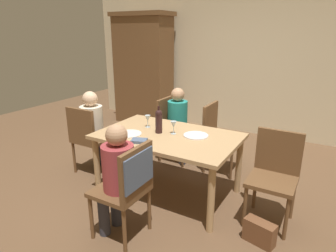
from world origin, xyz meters
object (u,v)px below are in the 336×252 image
chair_left_end (88,136)px  chair_right_end (275,171)px  chair_far_right (217,133)px  chair_near (130,181)px  person_man_guest (116,173)px  person_woman_host (179,119)px  person_man_bearded (94,125)px  dinner_plate_host (196,135)px  wine_glass_centre (148,119)px  handbag (259,232)px  armoire_cabinet (143,69)px  wine_glass_near_left (173,125)px  dinner_plate_guest_left (129,134)px  dining_table (168,142)px  wine_bottle_tall_green (159,121)px  chair_far_left (172,125)px

chair_left_end → chair_right_end: (2.32, 0.17, 0.00)m
chair_far_right → chair_near: bearing=-4.6°
chair_left_end → person_man_guest: person_man_guest is taller
person_woman_host → person_man_bearded: bearing=-44.5°
person_woman_host → dinner_plate_host: 0.99m
person_woman_host → person_man_bearded: 1.19m
wine_glass_centre → chair_far_right: bearing=51.7°
chair_near → handbag: bearing=-63.2°
chair_far_right → person_woman_host: bearing=-90.0°
chair_far_right → chair_right_end: size_ratio=1.00×
armoire_cabinet → wine_glass_near_left: armoire_cabinet is taller
wine_glass_centre → dinner_plate_host: size_ratio=0.54×
chair_far_right → dinner_plate_guest_left: chair_far_right is taller
armoire_cabinet → dinner_plate_guest_left: armoire_cabinet is taller
wine_glass_near_left → chair_left_end: bearing=-173.5°
chair_left_end → wine_glass_centre: (0.82, 0.19, 0.30)m
dinner_plate_guest_left → wine_glass_near_left: bearing=32.5°
chair_right_end → dinner_plate_host: 0.89m
chair_left_end → wine_glass_centre: 0.89m
dining_table → dinner_plate_guest_left: dinner_plate_guest_left is taller
person_man_guest → dinner_plate_guest_left: size_ratio=3.96×
person_woman_host → dinner_plate_guest_left: size_ratio=3.93×
chair_right_end → dinner_plate_guest_left: chair_right_end is taller
armoire_cabinet → handbag: size_ratio=7.79×
dining_table → chair_near: 0.88m
person_man_bearded → wine_glass_centre: person_man_bearded is taller
person_man_bearded → dinner_plate_host: (1.45, 0.08, 0.10)m
person_woman_host → person_man_guest: 1.77m
armoire_cabinet → wine_glass_near_left: (1.92, -2.19, -0.26)m
chair_left_end → wine_bottle_tall_green: (1.04, 0.08, 0.34)m
dining_table → chair_far_right: bearing=73.2°
person_woman_host → wine_bottle_tall_green: size_ratio=3.46×
chair_left_end → chair_right_end: size_ratio=1.00×
chair_far_left → wine_glass_near_left: (0.48, -0.82, 0.30)m
chair_left_end → person_man_bearded: size_ratio=0.83×
wine_glass_centre → dinner_plate_guest_left: bearing=-95.6°
chair_far_right → wine_glass_centre: (-0.61, -0.77, 0.30)m
chair_right_end → person_woman_host: 1.68m
chair_left_end → wine_glass_centre: size_ratio=6.17×
armoire_cabinet → wine_glass_centre: 2.65m
chair_far_right → dinner_plate_guest_left: bearing=-30.4°
chair_far_left → chair_near: size_ratio=1.00×
chair_right_end → person_man_guest: person_man_guest is taller
chair_near → person_man_guest: 0.15m
wine_bottle_tall_green → wine_glass_centre: (-0.22, 0.11, -0.04)m
chair_left_end → wine_bottle_tall_green: wine_bottle_tall_green is taller
chair_right_end → wine_glass_near_left: 1.16m
wine_glass_near_left → armoire_cabinet: bearing=131.2°
chair_right_end → armoire_cabinet: bearing=-35.4°
handbag → wine_glass_near_left: bearing=160.4°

